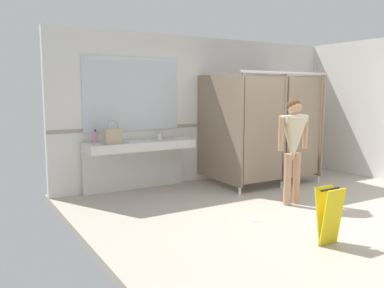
# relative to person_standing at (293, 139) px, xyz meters

# --- Properties ---
(ground_plane) EXTENTS (6.07, 6.00, 0.10)m
(ground_plane) POSITION_rel_person_standing_xyz_m (-0.05, -0.55, -1.03)
(ground_plane) COLOR #B2A899
(wall_back) EXTENTS (6.07, 0.12, 2.68)m
(wall_back) POSITION_rel_person_standing_xyz_m (-0.05, 2.21, 0.35)
(wall_back) COLOR silver
(wall_back) RESTS_ON ground_plane
(wall_back_tile_band) EXTENTS (6.07, 0.01, 0.06)m
(wall_back_tile_band) POSITION_rel_person_standing_xyz_m (-0.05, 2.15, 0.07)
(wall_back_tile_band) COLOR #9E937F
(wall_back_tile_band) RESTS_ON wall_back
(vanity_counter) EXTENTS (1.81, 0.57, 0.97)m
(vanity_counter) POSITION_rel_person_standing_xyz_m (-1.65, 1.94, -0.35)
(vanity_counter) COLOR silver
(vanity_counter) RESTS_ON ground_plane
(mirror_panel) EXTENTS (1.71, 0.02, 1.24)m
(mirror_panel) POSITION_rel_person_standing_xyz_m (-1.65, 2.14, 0.65)
(mirror_panel) COLOR silver
(mirror_panel) RESTS_ON wall_back
(bathroom_stalls) EXTENTS (1.89, 1.38, 2.01)m
(bathroom_stalls) POSITION_rel_person_standing_xyz_m (0.58, 1.26, 0.07)
(bathroom_stalls) COLOR #84705B
(bathroom_stalls) RESTS_ON ground_plane
(person_standing) EXTENTS (0.56, 0.41, 1.57)m
(person_standing) POSITION_rel_person_standing_xyz_m (0.00, 0.00, 0.00)
(person_standing) COLOR tan
(person_standing) RESTS_ON ground_plane
(handbag) EXTENTS (0.26, 0.12, 0.38)m
(handbag) POSITION_rel_person_standing_xyz_m (-2.16, 1.70, 0.01)
(handbag) COLOR tan
(handbag) RESTS_ON vanity_counter
(soap_dispenser) EXTENTS (0.07, 0.07, 0.21)m
(soap_dispenser) POSITION_rel_person_standing_xyz_m (-2.34, 2.02, -0.03)
(soap_dispenser) COLOR #D899B2
(soap_dispenser) RESTS_ON vanity_counter
(paper_cup) EXTENTS (0.07, 0.07, 0.10)m
(paper_cup) POSITION_rel_person_standing_xyz_m (-1.30, 1.82, -0.07)
(paper_cup) COLOR white
(paper_cup) RESTS_ON vanity_counter
(wet_floor_sign) EXTENTS (0.28, 0.19, 0.64)m
(wet_floor_sign) POSITION_rel_person_standing_xyz_m (-0.80, -1.38, -0.66)
(wet_floor_sign) COLOR yellow
(wet_floor_sign) RESTS_ON ground_plane
(floor_drain_cover) EXTENTS (0.14, 0.14, 0.01)m
(floor_drain_cover) POSITION_rel_person_standing_xyz_m (-0.97, -0.32, -0.98)
(floor_drain_cover) COLOR #B7BABF
(floor_drain_cover) RESTS_ON ground_plane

